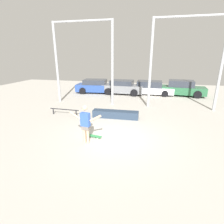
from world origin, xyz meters
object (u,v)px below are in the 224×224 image
(skateboarder, at_px, (85,123))
(parked_car_blue, at_px, (96,86))
(skateboard, at_px, (93,136))
(grind_rail, at_px, (64,110))
(parked_car_white, at_px, (150,88))
(parked_car_green, at_px, (182,88))
(grind_box, at_px, (115,114))
(parked_car_grey, at_px, (123,87))

(skateboarder, bearing_deg, parked_car_blue, 113.22)
(skateboard, relative_size, grind_rail, 0.41)
(skateboarder, distance_m, parked_car_white, 11.71)
(skateboarder, relative_size, parked_car_green, 0.41)
(parked_car_blue, height_order, parked_car_green, parked_car_green)
(grind_rail, distance_m, parked_car_blue, 7.54)
(skateboarder, bearing_deg, skateboard, 88.08)
(skateboarder, distance_m, grind_rail, 4.49)
(skateboarder, height_order, grind_box, skateboarder)
(skateboard, xyz_separation_m, parked_car_blue, (-3.11, 10.29, 0.62))
(skateboard, distance_m, parked_car_white, 11.05)
(grind_rail, xyz_separation_m, parked_car_grey, (2.69, 7.54, 0.37))
(grind_box, height_order, parked_car_green, parked_car_green)
(grind_box, xyz_separation_m, parked_car_grey, (-0.74, 7.32, 0.46))
(grind_box, relative_size, grind_rail, 1.40)
(parked_car_green, bearing_deg, parked_car_grey, -169.46)
(grind_rail, bearing_deg, parked_car_blue, 91.17)
(parked_car_blue, relative_size, parked_car_white, 0.99)
(grind_box, xyz_separation_m, parked_car_green, (5.06, 7.83, 0.49))
(skateboarder, xyz_separation_m, skateboard, (0.11, 0.66, -0.94))
(parked_car_blue, bearing_deg, skateboarder, -80.35)
(skateboard, distance_m, parked_car_grey, 10.31)
(skateboard, xyz_separation_m, parked_car_grey, (-0.26, 10.29, 0.63))
(skateboarder, xyz_separation_m, grind_rail, (-2.84, 3.42, -0.69))
(grind_rail, relative_size, parked_car_white, 0.47)
(parked_car_grey, bearing_deg, skateboard, -85.75)
(grind_box, relative_size, parked_car_white, 0.66)
(grind_box, distance_m, parked_car_grey, 7.37)
(parked_car_white, bearing_deg, parked_car_grey, -169.88)
(grind_box, height_order, parked_car_blue, parked_car_blue)
(skateboarder, height_order, skateboard, skateboarder)
(skateboarder, relative_size, parked_car_blue, 0.41)
(grind_rail, bearing_deg, parked_car_white, 55.70)
(grind_box, relative_size, parked_car_blue, 0.67)
(grind_rail, xyz_separation_m, parked_car_blue, (-0.15, 7.53, 0.36))
(parked_car_green, bearing_deg, parked_car_blue, -171.06)
(parked_car_grey, distance_m, parked_car_green, 5.83)
(skateboard, bearing_deg, parked_car_green, 72.90)
(skateboard, distance_m, parked_car_green, 12.15)
(grind_rail, bearing_deg, skateboard, -43.03)
(parked_car_green, bearing_deg, grind_rail, -130.99)
(skateboarder, bearing_deg, parked_car_white, 85.03)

